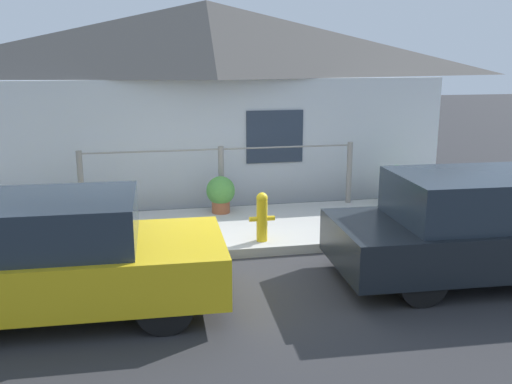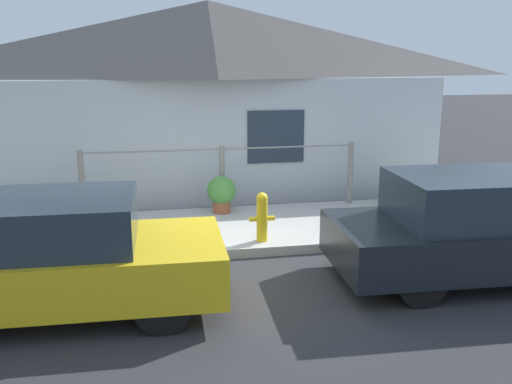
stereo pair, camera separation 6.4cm
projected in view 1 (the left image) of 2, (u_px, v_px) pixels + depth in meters
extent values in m
plane|color=#2D2D30|center=(244.00, 258.00, 8.19)|extent=(60.00, 60.00, 0.00)
cube|color=#B2AFA8|center=(231.00, 230.00, 9.29)|extent=(24.00, 2.36, 0.14)
cube|color=silver|center=(215.00, 144.00, 10.72)|extent=(9.07, 0.12, 2.41)
cube|color=#2D3847|center=(275.00, 137.00, 10.85)|extent=(1.10, 0.04, 1.00)
pyramid|color=#605B56|center=(207.00, 39.00, 11.26)|extent=(9.47, 2.20, 1.47)
cylinder|color=gray|center=(81.00, 184.00, 9.66)|extent=(0.10, 0.10, 1.14)
cylinder|color=gray|center=(221.00, 178.00, 10.12)|extent=(0.10, 0.10, 1.14)
cylinder|color=gray|center=(349.00, 173.00, 10.59)|extent=(0.10, 0.10, 1.14)
cylinder|color=gray|center=(221.00, 149.00, 10.00)|extent=(4.80, 0.03, 0.03)
cube|color=gold|center=(60.00, 269.00, 6.38)|extent=(3.72, 1.75, 0.58)
cube|color=#232D38|center=(42.00, 222.00, 6.22)|extent=(2.06, 1.51, 0.53)
cylinder|color=black|center=(163.00, 259.00, 7.29)|extent=(0.62, 0.22, 0.61)
cylinder|color=black|center=(165.00, 306.00, 5.94)|extent=(0.62, 0.22, 0.61)
cube|color=black|center=(494.00, 239.00, 7.43)|extent=(4.31, 1.81, 0.57)
cube|color=#232D38|center=(487.00, 196.00, 7.26)|extent=(2.39, 1.53, 0.59)
cylinder|color=black|center=(378.00, 243.00, 7.94)|extent=(0.60, 0.22, 0.59)
cylinder|color=black|center=(422.00, 281.00, 6.60)|extent=(0.60, 0.22, 0.59)
cylinder|color=yellow|center=(262.00, 221.00, 8.45)|extent=(0.16, 0.16, 0.62)
sphere|color=yellow|center=(262.00, 198.00, 8.37)|extent=(0.17, 0.17, 0.17)
cylinder|color=yellow|center=(254.00, 219.00, 8.42)|extent=(0.15, 0.07, 0.07)
cylinder|color=yellow|center=(270.00, 218.00, 8.46)|extent=(0.15, 0.07, 0.07)
cylinder|color=#9E5638|center=(221.00, 207.00, 10.01)|extent=(0.32, 0.32, 0.21)
sphere|color=#4C8E3D|center=(221.00, 191.00, 9.94)|extent=(0.50, 0.50, 0.50)
cylinder|color=slate|center=(72.00, 220.00, 9.24)|extent=(0.23, 0.23, 0.20)
sphere|color=#2D6B2D|center=(71.00, 207.00, 9.19)|extent=(0.33, 0.33, 0.33)
cylinder|color=#9E5638|center=(396.00, 197.00, 10.73)|extent=(0.27, 0.27, 0.20)
sphere|color=#2D6B2D|center=(397.00, 180.00, 10.65)|extent=(0.58, 0.58, 0.58)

